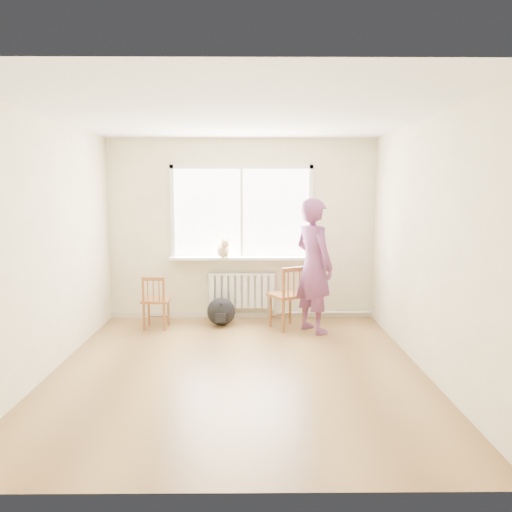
{
  "coord_description": "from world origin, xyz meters",
  "views": [
    {
      "loc": [
        0.15,
        -5.24,
        1.94
      ],
      "look_at": [
        0.21,
        1.2,
        1.09
      ],
      "focal_mm": 35.0,
      "sensor_mm": 36.0,
      "label": 1
    }
  ],
  "objects_px": {
    "person": "(314,266)",
    "backpack": "(221,312)",
    "chair_left": "(155,302)",
    "cat": "(224,249)",
    "chair_right": "(289,297)"
  },
  "relations": [
    {
      "from": "person",
      "to": "cat",
      "type": "xyz_separation_m",
      "value": [
        -1.26,
        0.59,
        0.16
      ]
    },
    {
      "from": "chair_left",
      "to": "cat",
      "type": "relative_size",
      "value": 1.69
    },
    {
      "from": "cat",
      "to": "backpack",
      "type": "bearing_deg",
      "value": -110.15
    },
    {
      "from": "person",
      "to": "backpack",
      "type": "bearing_deg",
      "value": 44.11
    },
    {
      "from": "backpack",
      "to": "chair_left",
      "type": "bearing_deg",
      "value": -169.93
    },
    {
      "from": "chair_left",
      "to": "cat",
      "type": "bearing_deg",
      "value": -152.54
    },
    {
      "from": "chair_right",
      "to": "cat",
      "type": "xyz_separation_m",
      "value": [
        -0.94,
        0.46,
        0.62
      ]
    },
    {
      "from": "chair_left",
      "to": "person",
      "type": "bearing_deg",
      "value": 178.35
    },
    {
      "from": "person",
      "to": "backpack",
      "type": "relative_size",
      "value": 4.53
    },
    {
      "from": "chair_left",
      "to": "cat",
      "type": "xyz_separation_m",
      "value": [
        0.94,
        0.44,
        0.69
      ]
    },
    {
      "from": "person",
      "to": "cat",
      "type": "relative_size",
      "value": 4.11
    },
    {
      "from": "cat",
      "to": "chair_left",
      "type": "bearing_deg",
      "value": -169.68
    },
    {
      "from": "chair_left",
      "to": "cat",
      "type": "height_order",
      "value": "cat"
    },
    {
      "from": "chair_left",
      "to": "backpack",
      "type": "xyz_separation_m",
      "value": [
        0.91,
        0.16,
        -0.18
      ]
    },
    {
      "from": "cat",
      "to": "backpack",
      "type": "xyz_separation_m",
      "value": [
        -0.03,
        -0.28,
        -0.87
      ]
    }
  ]
}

